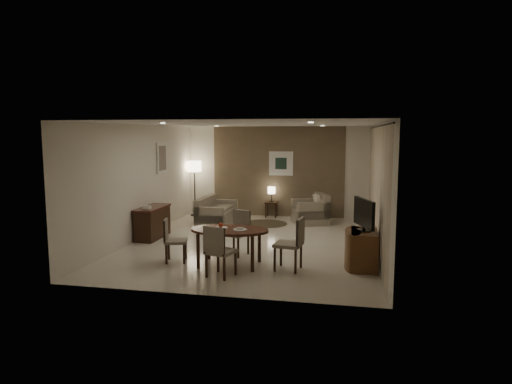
% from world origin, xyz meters
% --- Properties ---
extents(room_shell, '(5.50, 7.00, 2.70)m').
position_xyz_m(room_shell, '(0.00, 0.40, 1.35)').
color(room_shell, beige).
rests_on(room_shell, ground).
extents(taupe_accent, '(3.96, 0.03, 2.70)m').
position_xyz_m(taupe_accent, '(0.00, 3.48, 1.35)').
color(taupe_accent, brown).
rests_on(taupe_accent, wall_back).
extents(curtain_wall, '(0.08, 6.70, 2.58)m').
position_xyz_m(curtain_wall, '(2.68, 0.00, 1.32)').
color(curtain_wall, beige).
rests_on(curtain_wall, wall_right).
extents(curtain_rod, '(0.03, 6.80, 0.03)m').
position_xyz_m(curtain_rod, '(2.68, 0.00, 2.64)').
color(curtain_rod, black).
rests_on(curtain_rod, wall_right).
extents(art_back_frame, '(0.72, 0.03, 0.72)m').
position_xyz_m(art_back_frame, '(0.10, 3.46, 1.60)').
color(art_back_frame, silver).
rests_on(art_back_frame, wall_back).
extents(art_back_canvas, '(0.34, 0.01, 0.34)m').
position_xyz_m(art_back_canvas, '(0.10, 3.44, 1.60)').
color(art_back_canvas, '#1B3025').
rests_on(art_back_canvas, wall_back).
extents(art_left_frame, '(0.03, 0.60, 0.80)m').
position_xyz_m(art_left_frame, '(-2.72, 1.20, 1.85)').
color(art_left_frame, silver).
rests_on(art_left_frame, wall_left).
extents(art_left_canvas, '(0.01, 0.46, 0.64)m').
position_xyz_m(art_left_canvas, '(-2.71, 1.20, 1.85)').
color(art_left_canvas, gray).
rests_on(art_left_canvas, wall_left).
extents(downlight_nl, '(0.10, 0.10, 0.01)m').
position_xyz_m(downlight_nl, '(-1.40, -1.80, 2.69)').
color(downlight_nl, white).
rests_on(downlight_nl, ceiling).
extents(downlight_nr, '(0.10, 0.10, 0.01)m').
position_xyz_m(downlight_nr, '(1.40, -1.80, 2.69)').
color(downlight_nr, white).
rests_on(downlight_nr, ceiling).
extents(downlight_fl, '(0.10, 0.10, 0.01)m').
position_xyz_m(downlight_fl, '(-1.40, 1.80, 2.69)').
color(downlight_fl, white).
rests_on(downlight_fl, ceiling).
extents(downlight_fr, '(0.10, 0.10, 0.01)m').
position_xyz_m(downlight_fr, '(1.40, 1.80, 2.69)').
color(downlight_fr, white).
rests_on(downlight_fr, ceiling).
extents(console_desk, '(0.48, 1.20, 0.75)m').
position_xyz_m(console_desk, '(-2.49, 0.00, 0.38)').
color(console_desk, '#432115').
rests_on(console_desk, floor).
extents(telephone, '(0.20, 0.14, 0.09)m').
position_xyz_m(telephone, '(-2.49, -0.30, 0.80)').
color(telephone, white).
rests_on(telephone, console_desk).
extents(tv_cabinet, '(0.48, 0.90, 0.70)m').
position_xyz_m(tv_cabinet, '(2.40, -1.50, 0.35)').
color(tv_cabinet, brown).
rests_on(tv_cabinet, floor).
extents(flat_tv, '(0.36, 0.85, 0.60)m').
position_xyz_m(flat_tv, '(2.38, -1.50, 1.02)').
color(flat_tv, black).
rests_on(flat_tv, tv_cabinet).
extents(dining_table, '(1.49, 0.93, 0.70)m').
position_xyz_m(dining_table, '(-0.10, -1.84, 0.35)').
color(dining_table, '#432115').
rests_on(dining_table, floor).
extents(chair_near, '(0.56, 0.56, 0.92)m').
position_xyz_m(chair_near, '(-0.07, -2.54, 0.46)').
color(chair_near, gray).
rests_on(chair_near, floor).
extents(chair_far, '(0.57, 0.57, 0.91)m').
position_xyz_m(chair_far, '(-0.16, -1.10, 0.46)').
color(chair_far, gray).
rests_on(chair_far, floor).
extents(chair_left, '(0.50, 0.50, 0.84)m').
position_xyz_m(chair_left, '(-1.18, -1.82, 0.42)').
color(chair_left, gray).
rests_on(chair_left, floor).
extents(chair_right, '(0.54, 0.54, 0.97)m').
position_xyz_m(chair_right, '(1.03, -1.90, 0.49)').
color(chair_right, gray).
rests_on(chair_right, floor).
extents(plate_a, '(0.26, 0.26, 0.02)m').
position_xyz_m(plate_a, '(-0.28, -1.79, 0.71)').
color(plate_a, white).
rests_on(plate_a, dining_table).
extents(plate_b, '(0.26, 0.26, 0.02)m').
position_xyz_m(plate_b, '(0.12, -1.89, 0.71)').
color(plate_b, white).
rests_on(plate_b, dining_table).
extents(fruit_apple, '(0.09, 0.09, 0.09)m').
position_xyz_m(fruit_apple, '(-0.28, -1.79, 0.76)').
color(fruit_apple, '#9E2B12').
rests_on(fruit_apple, plate_a).
extents(napkin, '(0.12, 0.08, 0.03)m').
position_xyz_m(napkin, '(0.12, -1.89, 0.73)').
color(napkin, white).
rests_on(napkin, plate_b).
extents(round_rug, '(1.21, 1.21, 0.01)m').
position_xyz_m(round_rug, '(-0.15, 2.22, 0.01)').
color(round_rug, '#463C27').
rests_on(round_rug, floor).
extents(sofa, '(1.59, 0.81, 0.74)m').
position_xyz_m(sofa, '(-1.47, 1.95, 0.37)').
color(sofa, gray).
rests_on(sofa, floor).
extents(armchair, '(1.15, 1.18, 0.82)m').
position_xyz_m(armchair, '(1.06, 2.54, 0.41)').
color(armchair, gray).
rests_on(armchair, floor).
extents(side_table, '(0.36, 0.36, 0.46)m').
position_xyz_m(side_table, '(-0.15, 3.25, 0.23)').
color(side_table, '#2F1F0F').
rests_on(side_table, floor).
extents(table_lamp, '(0.22, 0.22, 0.50)m').
position_xyz_m(table_lamp, '(-0.15, 3.25, 0.71)').
color(table_lamp, '#FFEAC1').
rests_on(table_lamp, side_table).
extents(floor_lamp, '(0.42, 0.42, 1.66)m').
position_xyz_m(floor_lamp, '(-2.49, 3.09, 0.83)').
color(floor_lamp, '#FFE5B7').
rests_on(floor_lamp, floor).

